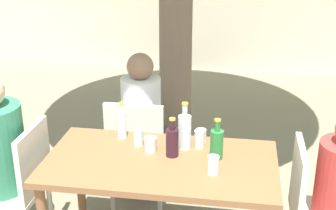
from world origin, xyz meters
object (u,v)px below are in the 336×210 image
patio_chair_1 (315,207)px  drinking_glass_4 (199,139)px  patio_chair_0 (20,182)px  wine_bottle_0 (172,141)px  drinking_glass_0 (213,165)px  person_seated_2 (144,132)px  green_bottle_2 (217,143)px  water_bottle_1 (185,131)px  water_bottle_3 (122,124)px  drinking_glass_3 (150,144)px  patio_chair_2 (138,147)px  drinking_glass_2 (138,137)px  dining_table_front (160,174)px  drinking_glass_1 (201,136)px

patio_chair_1 → drinking_glass_4: patio_chair_1 is taller
patio_chair_0 → wine_bottle_0: wine_bottle_0 is taller
patio_chair_1 → drinking_glass_0: (-0.62, -0.11, 0.30)m
person_seated_2 → green_bottle_2: bearing=128.9°
water_bottle_1 → green_bottle_2: 0.24m
drinking_glass_0 → water_bottle_1: bearing=124.7°
water_bottle_1 → water_bottle_3: bearing=168.2°
drinking_glass_0 → drinking_glass_3: (-0.41, 0.22, -0.01)m
patio_chair_2 → wine_bottle_0: 0.73m
water_bottle_1 → drinking_glass_3: (-0.21, -0.08, -0.08)m
drinking_glass_4 → water_bottle_1: bearing=-162.6°
person_seated_2 → water_bottle_1: 0.86m
wine_bottle_0 → drinking_glass_0: bearing=-33.8°
wine_bottle_0 → drinking_glass_3: wine_bottle_0 is taller
green_bottle_2 → drinking_glass_0: green_bottle_2 is taller
patio_chair_2 → water_bottle_3: (-0.03, -0.34, 0.34)m
drinking_glass_2 → drinking_glass_3: (0.10, -0.07, -0.01)m
drinking_glass_3 → patio_chair_1: bearing=-6.1°
drinking_glass_2 → patio_chair_2: bearing=104.0°
dining_table_front → green_bottle_2: bearing=14.2°
patio_chair_2 → green_bottle_2: green_bottle_2 is taller
drinking_glass_2 → patio_chair_1: bearing=-9.4°
dining_table_front → patio_chair_2: size_ratio=1.54×
wine_bottle_0 → water_bottle_1: size_ratio=0.81×
person_seated_2 → drinking_glass_3: (0.20, -0.75, 0.27)m
patio_chair_2 → water_bottle_1: 0.70m
patio_chair_1 → patio_chair_2: (-1.24, 0.62, 0.00)m
drinking_glass_0 → dining_table_front: bearing=162.1°
green_bottle_2 → drinking_glass_1: (-0.12, 0.22, -0.06)m
dining_table_front → drinking_glass_2: (-0.18, 0.19, 0.15)m
person_seated_2 → drinking_glass_0: size_ratio=11.21×
patio_chair_0 → drinking_glass_1: (1.17, 0.30, 0.29)m
dining_table_front → drinking_glass_2: 0.30m
dining_table_front → patio_chair_2: (-0.29, 0.62, -0.15)m
dining_table_front → drinking_glass_1: (0.22, 0.30, 0.14)m
green_bottle_2 → drinking_glass_0: (-0.01, -0.19, -0.05)m
person_seated_2 → water_bottle_1: person_seated_2 is taller
drinking_glass_0 → drinking_glass_3: size_ratio=1.16×
wine_bottle_0 → green_bottle_2: green_bottle_2 is taller
patio_chair_2 → green_bottle_2: 0.89m
water_bottle_1 → drinking_glass_3: water_bottle_1 is taller
patio_chair_1 → drinking_glass_2: 1.18m
wine_bottle_0 → drinking_glass_1: size_ratio=2.89×
patio_chair_2 → water_bottle_1: (0.41, -0.43, 0.36)m
green_bottle_2 → patio_chair_1: bearing=-8.0°
drinking_glass_2 → drinking_glass_3: bearing=-38.1°
patio_chair_0 → drinking_glass_3: patio_chair_0 is taller
patio_chair_0 → patio_chair_1: bearing=90.0°
patio_chair_0 → drinking_glass_2: 0.85m
wine_bottle_0 → green_bottle_2: 0.28m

